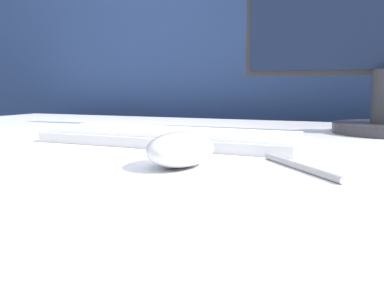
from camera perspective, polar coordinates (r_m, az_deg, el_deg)
partition_panel at (r=1.37m, az=12.80°, el=-1.21°), size 5.00×0.03×1.30m
computer_mouse_near at (r=0.51m, az=-1.46°, el=-0.65°), size 0.08×0.11×0.04m
keyboard at (r=0.71m, az=-2.92°, el=0.87°), size 0.42×0.14×0.02m
pen at (r=0.50m, az=13.54°, el=-2.79°), size 0.11×0.13×0.01m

